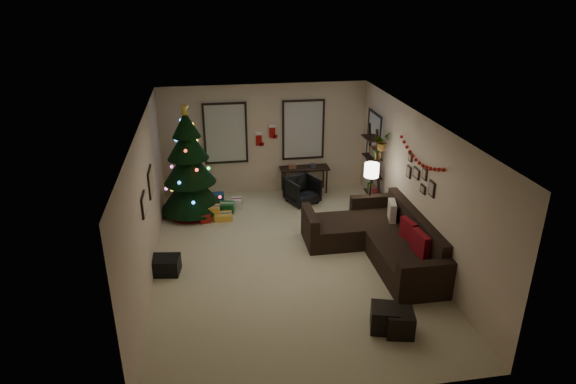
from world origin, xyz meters
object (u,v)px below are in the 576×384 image
object	(u,v)px
christmas_tree	(189,169)
sofa	(381,240)
desk	(304,170)
desk_chair	(302,190)
bookshelf	(373,170)

from	to	relation	value
christmas_tree	sofa	size ratio (longest dim) A/B	0.87
desk	desk_chair	bearing A→B (deg)	-104.88
sofa	desk	world-z (taller)	sofa
desk	bookshelf	distance (m)	1.87
desk	sofa	bearing A→B (deg)	-75.26
sofa	bookshelf	size ratio (longest dim) A/B	1.50
christmas_tree	desk_chair	size ratio (longest dim) A/B	4.05
desk	desk_chair	world-z (taller)	desk
christmas_tree	bookshelf	distance (m)	4.14
christmas_tree	desk_chair	distance (m)	2.71
christmas_tree	desk_chair	bearing A→B (deg)	3.88
desk	bookshelf	world-z (taller)	bookshelf
sofa	desk_chair	world-z (taller)	sofa
desk_chair	bookshelf	xyz separation A→B (m)	(1.53, -0.58, 0.64)
desk_chair	sofa	bearing A→B (deg)	-92.62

